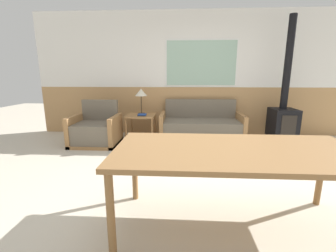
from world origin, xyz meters
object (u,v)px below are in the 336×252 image
Objects in this scene: wood_stove at (284,112)px; dining_table at (237,156)px; table_lamp at (141,94)px; armchair at (96,131)px; side_table at (141,118)px; couch at (201,128)px.

dining_table is at bearing -119.78° from wood_stove.
table_lamp is at bearing 176.96° from wood_stove.
armchair is 1.49× the size of side_table.
couch is at bearing -2.39° from table_lamp.
wood_stove is at bearing -0.99° from side_table.
side_table is (-1.27, -0.05, 0.20)m from couch.
wood_stove reaches higher than couch.
armchair is 3.23m from dining_table.
table_lamp is 2.93m from wood_stove.
dining_table is 0.84× the size of wood_stove.
dining_table is at bearing -65.54° from table_lamp.
couch is 2.89m from dining_table.
wood_stove is at bearing -3.04° from table_lamp.
wood_stove is at bearing 60.22° from dining_table.
armchair is at bearing -147.11° from table_lamp.
couch is 0.83× the size of dining_table.
table_lamp reaches higher than armchair.
dining_table is (1.32, -2.81, 0.23)m from side_table.
armchair is at bearing -167.16° from couch.
wood_stove is (3.72, 0.38, 0.35)m from armchair.
dining_table is (1.32, -2.91, -0.29)m from table_lamp.
armchair is at bearing 132.02° from dining_table.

